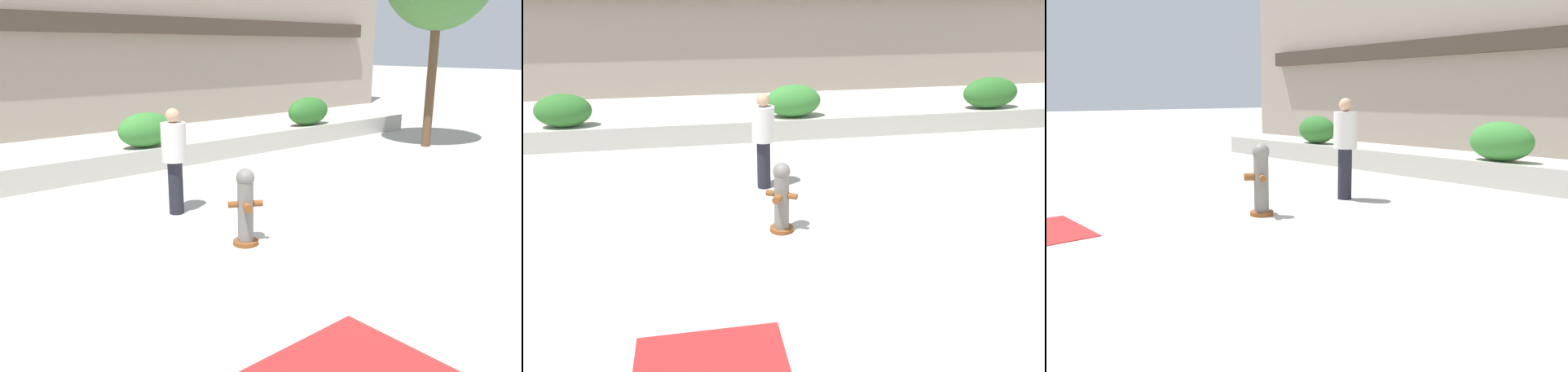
# 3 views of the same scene
# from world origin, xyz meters

# --- Properties ---
(ground_plane) EXTENTS (120.00, 120.00, 0.00)m
(ground_plane) POSITION_xyz_m (0.00, 0.00, 0.00)
(ground_plane) COLOR #B2ADA3
(building_facade) EXTENTS (30.00, 1.36, 8.00)m
(building_facade) POSITION_xyz_m (0.00, 11.98, 3.99)
(building_facade) COLOR gray
(building_facade) RESTS_ON ground
(planter_wall_low) EXTENTS (18.00, 0.70, 0.50)m
(planter_wall_low) POSITION_xyz_m (0.00, 6.00, 0.25)
(planter_wall_low) COLOR #B7B2A8
(planter_wall_low) RESTS_ON ground
(hedge_bush_1) EXTENTS (1.30, 0.70, 0.77)m
(hedge_bush_1) POSITION_xyz_m (-0.23, 6.00, 0.89)
(hedge_bush_1) COLOR #387F33
(hedge_bush_1) RESTS_ON planter_wall_low
(hedge_bush_2) EXTENTS (1.46, 0.63, 0.79)m
(hedge_bush_2) POSITION_xyz_m (4.91, 6.00, 0.90)
(hedge_bush_2) COLOR #2D6B28
(hedge_bush_2) RESTS_ON planter_wall_low
(fire_hydrant) EXTENTS (0.48, 0.48, 1.08)m
(fire_hydrant) POSITION_xyz_m (-1.42, 1.02, 0.55)
(fire_hydrant) COLOR brown
(fire_hydrant) RESTS_ON ground
(pedestrian) EXTENTS (0.50, 0.50, 1.73)m
(pedestrian) POSITION_xyz_m (-1.42, 2.83, 0.99)
(pedestrian) COLOR black
(pedestrian) RESTS_ON ground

